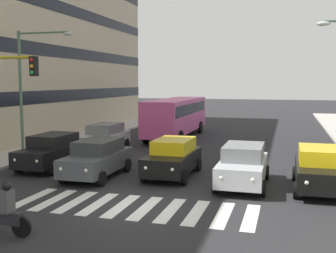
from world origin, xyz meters
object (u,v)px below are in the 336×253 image
(car_1, at_px, (243,165))
(motorcycle_with_rider, at_px, (6,213))
(street_lamp_right, at_px, (29,80))
(bus_behind_traffic, at_px, (176,114))
(car_2, at_px, (173,157))
(car_3, at_px, (97,158))
(car_row2_0, at_px, (105,137))
(car_0, at_px, (319,169))
(car_4, at_px, (52,151))

(car_1, bearing_deg, motorcycle_with_rider, 52.22)
(street_lamp_right, bearing_deg, bus_behind_traffic, -114.48)
(car_2, bearing_deg, car_3, 19.09)
(car_3, bearing_deg, motorcycle_with_rider, 95.40)
(car_2, xyz_separation_m, car_row2_0, (5.99, -5.51, 0.00))
(car_3, xyz_separation_m, street_lamp_right, (5.23, -2.62, 3.58))
(car_0, height_order, bus_behind_traffic, bus_behind_traffic)
(bus_behind_traffic, bearing_deg, car_row2_0, 70.17)
(car_0, height_order, car_row2_0, same)
(car_3, distance_m, car_row2_0, 7.17)
(car_4, bearing_deg, bus_behind_traffic, -103.23)
(car_0, relative_size, motorcycle_with_rider, 2.61)
(car_0, height_order, car_2, same)
(car_1, distance_m, car_3, 6.59)
(car_1, height_order, car_4, same)
(car_4, bearing_deg, car_0, 176.16)
(car_2, distance_m, motorcycle_with_rider, 8.92)
(car_4, bearing_deg, car_2, 179.81)
(car_row2_0, bearing_deg, car_3, 112.04)
(car_2, relative_size, street_lamp_right, 0.64)
(car_0, bearing_deg, motorcycle_with_rider, 40.80)
(car_0, bearing_deg, car_1, 1.85)
(car_4, bearing_deg, car_3, 159.13)
(car_1, height_order, car_2, same)
(car_1, bearing_deg, car_3, 1.84)
(car_row2_0, distance_m, bus_behind_traffic, 7.99)
(car_1, distance_m, car_2, 3.42)
(car_0, bearing_deg, street_lamp_right, -8.86)
(car_row2_0, relative_size, bus_behind_traffic, 0.42)
(car_0, xyz_separation_m, street_lamp_right, (14.85, -2.31, 3.58))
(car_0, xyz_separation_m, car_4, (12.66, -0.85, 0.00))
(car_0, bearing_deg, bus_behind_traffic, -55.12)
(car_1, bearing_deg, car_row2_0, -34.73)
(car_row2_0, distance_m, street_lamp_right, 5.95)
(bus_behind_traffic, xyz_separation_m, motorcycle_with_rider, (-0.70, 21.50, -1.21))
(motorcycle_with_rider, bearing_deg, car_2, -106.93)
(car_0, distance_m, car_3, 9.62)
(car_0, distance_m, car_4, 12.69)
(car_3, relative_size, car_row2_0, 1.00)
(car_3, xyz_separation_m, car_4, (3.05, -1.16, 0.00))
(car_2, relative_size, car_3, 1.00)
(car_1, height_order, motorcycle_with_rider, car_1)
(car_3, bearing_deg, car_2, -160.91)
(bus_behind_traffic, bearing_deg, car_1, 115.37)
(car_0, xyz_separation_m, car_3, (9.62, 0.31, 0.00))
(car_1, xyz_separation_m, car_row2_0, (9.28, -6.43, 0.00))
(car_1, height_order, car_row2_0, same)
(car_3, xyz_separation_m, bus_behind_traffic, (-0.00, -14.11, 0.97))
(car_1, xyz_separation_m, motorcycle_with_rider, (5.89, 7.60, -0.24))
(bus_behind_traffic, bearing_deg, car_3, 90.00)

